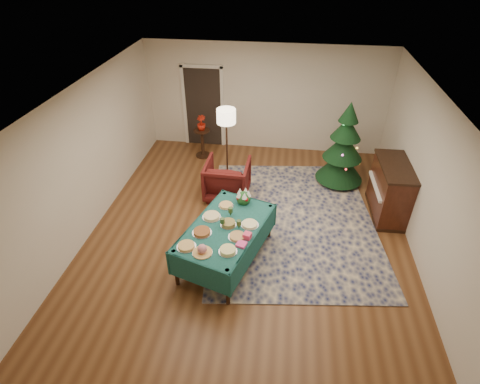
# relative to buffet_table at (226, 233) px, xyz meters

# --- Properties ---
(room_shell) EXTENTS (7.00, 7.00, 7.00)m
(room_shell) POSITION_rel_buffet_table_xyz_m (0.30, 0.81, 0.76)
(room_shell) COLOR #593319
(room_shell) RESTS_ON ground
(doorway) EXTENTS (1.08, 0.04, 2.16)m
(doorway) POSITION_rel_buffet_table_xyz_m (-1.30, 4.30, 0.50)
(doorway) COLOR black
(doorway) RESTS_ON ground
(rug) EXTENTS (3.67, 4.54, 0.02)m
(rug) POSITION_rel_buffet_table_xyz_m (1.13, 1.25, -0.58)
(rug) COLOR #121A46
(rug) RESTS_ON ground
(buffet_table) EXTENTS (1.63, 2.14, 0.74)m
(buffet_table) POSITION_rel_buffet_table_xyz_m (0.00, 0.00, 0.00)
(buffet_table) COLOR black
(buffet_table) RESTS_ON ground
(platter_0) EXTENTS (0.31, 0.31, 0.05)m
(platter_0) POSITION_rel_buffet_table_xyz_m (-0.52, -0.57, 0.17)
(platter_0) COLOR silver
(platter_0) RESTS_ON buffet_table
(platter_1) EXTENTS (0.31, 0.31, 0.16)m
(platter_1) POSITION_rel_buffet_table_xyz_m (-0.25, -0.66, 0.21)
(platter_1) COLOR silver
(platter_1) RESTS_ON buffet_table
(platter_2) EXTENTS (0.29, 0.29, 0.06)m
(platter_2) POSITION_rel_buffet_table_xyz_m (0.13, -0.58, 0.18)
(platter_2) COLOR silver
(platter_2) RESTS_ON buffet_table
(platter_3) EXTENTS (0.32, 0.32, 0.05)m
(platter_3) POSITION_rel_buffet_table_xyz_m (-0.35, -0.21, 0.17)
(platter_3) COLOR silver
(platter_3) RESTS_ON buffet_table
(platter_4) EXTENTS (0.29, 0.29, 0.04)m
(platter_4) POSITION_rel_buffet_table_xyz_m (0.23, -0.24, 0.17)
(platter_4) COLOR silver
(platter_4) RESTS_ON buffet_table
(platter_5) EXTENTS (0.32, 0.32, 0.05)m
(platter_5) POSITION_rel_buffet_table_xyz_m (-0.28, 0.21, 0.17)
(platter_5) COLOR silver
(platter_5) RESTS_ON buffet_table
(platter_6) EXTENTS (0.27, 0.27, 0.07)m
(platter_6) POSITION_rel_buffet_table_xyz_m (0.04, 0.05, 0.18)
(platter_6) COLOR silver
(platter_6) RESTS_ON buffet_table
(platter_7) EXTENTS (0.30, 0.30, 0.04)m
(platter_7) POSITION_rel_buffet_table_xyz_m (0.39, 0.09, 0.17)
(platter_7) COLOR silver
(platter_7) RESTS_ON buffet_table
(platter_8) EXTENTS (0.27, 0.27, 0.04)m
(platter_8) POSITION_rel_buffet_table_xyz_m (-0.09, 0.56, 0.17)
(platter_8) COLOR silver
(platter_8) RESTS_ON buffet_table
(goblet_0) EXTENTS (0.08, 0.08, 0.17)m
(goblet_0) POSITION_rel_buffet_table_xyz_m (0.04, 0.30, 0.24)
(goblet_0) COLOR #2D471E
(goblet_0) RESTS_ON buffet_table
(goblet_1) EXTENTS (0.08, 0.08, 0.17)m
(goblet_1) POSITION_rel_buffet_table_xyz_m (0.23, -0.02, 0.24)
(goblet_1) COLOR #2D471E
(goblet_1) RESTS_ON buffet_table
(goblet_2) EXTENTS (0.08, 0.08, 0.17)m
(goblet_2) POSITION_rel_buffet_table_xyz_m (-0.05, -0.01, 0.24)
(goblet_2) COLOR #2D471E
(goblet_2) RESTS_ON buffet_table
(napkin_stack) EXTENTS (0.19, 0.19, 0.04)m
(napkin_stack) POSITION_rel_buffet_table_xyz_m (0.32, -0.41, 0.17)
(napkin_stack) COLOR #F04291
(napkin_stack) RESTS_ON buffet_table
(gift_box) EXTENTS (0.15, 0.15, 0.10)m
(gift_box) POSITION_rel_buffet_table_xyz_m (0.39, -0.23, 0.20)
(gift_box) COLOR #EA4167
(gift_box) RESTS_ON buffet_table
(centerpiece) EXTENTS (0.27, 0.27, 0.31)m
(centerpiece) POSITION_rel_buffet_table_xyz_m (0.21, 0.71, 0.28)
(centerpiece) COLOR #1E4C1E
(centerpiece) RESTS_ON buffet_table
(armchair) EXTENTS (0.93, 0.87, 0.93)m
(armchair) POSITION_rel_buffet_table_xyz_m (-0.29, 1.93, -0.13)
(armchair) COLOR #4B1110
(armchair) RESTS_ON ground
(floor_lamp) EXTENTS (0.41, 0.41, 1.70)m
(floor_lamp) POSITION_rel_buffet_table_xyz_m (-0.42, 2.66, 0.85)
(floor_lamp) COLOR #A57F3F
(floor_lamp) RESTS_ON ground
(side_table) EXTENTS (0.41, 0.41, 0.73)m
(side_table) POSITION_rel_buffet_table_xyz_m (-1.21, 3.61, -0.24)
(side_table) COLOR black
(side_table) RESTS_ON ground
(potted_plant) EXTENTS (0.21, 0.38, 0.21)m
(potted_plant) POSITION_rel_buffet_table_xyz_m (-1.21, 3.61, 0.24)
(potted_plant) COLOR #AC1B0C
(potted_plant) RESTS_ON side_table
(christmas_tree) EXTENTS (1.24, 1.24, 1.93)m
(christmas_tree) POSITION_rel_buffet_table_xyz_m (2.16, 2.85, 0.27)
(christmas_tree) COLOR black
(christmas_tree) RESTS_ON ground
(piano) EXTENTS (0.65, 1.32, 1.13)m
(piano) POSITION_rel_buffet_table_xyz_m (3.01, 1.76, -0.04)
(piano) COLOR black
(piano) RESTS_ON ground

